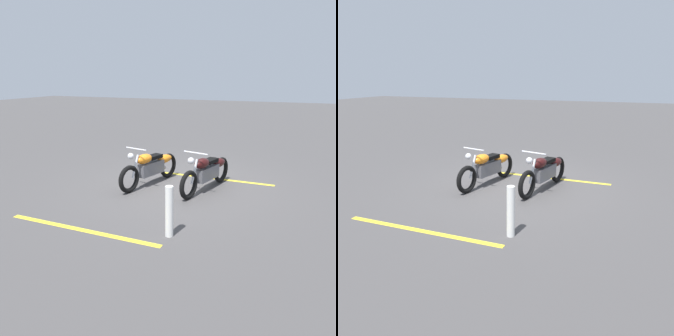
{
  "view_description": "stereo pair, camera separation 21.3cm",
  "coord_description": "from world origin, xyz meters",
  "views": [
    {
      "loc": [
        7.72,
        2.89,
        2.71
      ],
      "look_at": [
        0.81,
        0.0,
        0.65
      ],
      "focal_mm": 36.03,
      "sensor_mm": 36.0,
      "label": 1
    },
    {
      "loc": [
        7.8,
        2.69,
        2.71
      ],
      "look_at": [
        0.81,
        0.0,
        0.65
      ],
      "focal_mm": 36.03,
      "sensor_mm": 36.0,
      "label": 2
    }
  ],
  "objects": [
    {
      "name": "bollard_post",
      "position": [
        2.76,
        0.84,
        0.46
      ],
      "size": [
        0.14,
        0.14,
        0.92
      ],
      "primitive_type": "cylinder",
      "color": "white",
      "rests_on": "ground"
    },
    {
      "name": "parking_stripe_near",
      "position": [
        -0.86,
        0.66,
        0.0
      ],
      "size": [
        0.15,
        3.2,
        0.01
      ],
      "primitive_type": "cube",
      "rotation": [
        0.0,
        0.0,
        1.56
      ],
      "color": "yellow",
      "rests_on": "ground"
    },
    {
      "name": "motorcycle_bright_foreground",
      "position": [
        0.22,
        -0.71,
        0.46
      ],
      "size": [
        2.19,
        0.75,
        1.04
      ],
      "rotation": [
        0.0,
        0.0,
        -0.24
      ],
      "color": "black",
      "rests_on": "ground"
    },
    {
      "name": "ground_plane",
      "position": [
        0.0,
        0.0,
        0.0
      ],
      "size": [
        60.0,
        60.0,
        0.0
      ],
      "primitive_type": "plane",
      "color": "#474444"
    },
    {
      "name": "parking_stripe_mid",
      "position": [
        3.15,
        -0.73,
        0.0
      ],
      "size": [
        0.15,
        3.2,
        0.01
      ],
      "primitive_type": "cube",
      "rotation": [
        0.0,
        0.0,
        1.56
      ],
      "color": "yellow",
      "rests_on": "ground"
    },
    {
      "name": "motorcycle_dark_foreground",
      "position": [
        0.09,
        0.73,
        0.46
      ],
      "size": [
        2.19,
        0.75,
        1.04
      ],
      "rotation": [
        0.0,
        0.0,
        -0.23
      ],
      "color": "black",
      "rests_on": "ground"
    }
  ]
}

